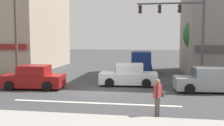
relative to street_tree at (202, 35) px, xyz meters
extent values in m
plane|color=#3D3D3F|center=(-7.11, -6.85, -3.66)|extent=(120.00, 120.00, 0.00)
cube|color=silver|center=(-7.11, -10.35, -3.66)|extent=(9.00, 0.24, 0.01)
cube|color=tan|center=(-20.39, 4.46, 0.72)|extent=(10.44, 11.31, 8.76)
cylinder|color=#4C3823|center=(0.00, 0.00, -2.42)|extent=(0.32, 0.32, 2.48)
sphere|color=#28602D|center=(0.00, 0.00, 0.02)|extent=(3.20, 3.20, 3.20)
cylinder|color=brown|center=(-15.89, -2.34, 0.59)|extent=(0.22, 0.22, 8.51)
cylinder|color=#47474C|center=(-0.54, -3.57, -0.56)|extent=(0.18, 0.18, 6.20)
cylinder|color=#47474C|center=(-2.94, -3.56, 2.29)|extent=(4.80, 0.15, 0.12)
cube|color=black|center=(-2.22, -3.56, 1.89)|extent=(0.20, 0.24, 0.60)
sphere|color=black|center=(-2.34, -3.56, 2.07)|extent=(0.12, 0.12, 0.12)
sphere|color=orange|center=(-2.34, -3.56, 1.89)|extent=(0.12, 0.12, 0.12)
sphere|color=black|center=(-2.34, -3.56, 1.71)|extent=(0.12, 0.12, 0.12)
cube|color=black|center=(-3.66, -3.55, 1.89)|extent=(0.20, 0.24, 0.60)
sphere|color=black|center=(-3.78, -3.55, 2.07)|extent=(0.12, 0.12, 0.12)
sphere|color=orange|center=(-3.78, -3.55, 1.89)|extent=(0.12, 0.12, 0.12)
sphere|color=black|center=(-3.78, -3.55, 1.71)|extent=(0.12, 0.12, 0.12)
cube|color=black|center=(-5.10, -3.54, 1.89)|extent=(0.20, 0.24, 0.60)
sphere|color=black|center=(-5.22, -3.54, 2.07)|extent=(0.12, 0.12, 0.12)
sphere|color=orange|center=(-5.22, -3.54, 1.89)|extent=(0.12, 0.12, 0.12)
sphere|color=black|center=(-5.22, -3.54, 1.71)|extent=(0.12, 0.12, 0.12)
cube|color=silver|center=(-5.84, -4.91, -3.12)|extent=(4.19, 1.93, 0.80)
cube|color=silver|center=(-5.74, -4.90, -2.40)|extent=(1.98, 1.66, 0.64)
cube|color=#475666|center=(-6.71, -4.96, -2.40)|extent=(0.14, 1.44, 0.54)
cylinder|color=black|center=(-7.06, -5.83, -3.34)|extent=(0.65, 0.22, 0.64)
cylinder|color=black|center=(-7.15, -4.13, -3.34)|extent=(0.65, 0.22, 0.64)
cylinder|color=black|center=(-4.52, -5.69, -3.34)|extent=(0.65, 0.22, 0.64)
cylinder|color=black|center=(-4.62, -3.99, -3.34)|extent=(0.65, 0.22, 0.64)
cube|color=maroon|center=(-12.10, -7.09, -3.12)|extent=(4.20, 1.95, 0.80)
cube|color=maroon|center=(-12.00, -7.08, -2.40)|extent=(1.99, 1.67, 0.64)
cube|color=#475666|center=(-12.97, -7.14, -2.40)|extent=(0.15, 1.44, 0.54)
cylinder|color=black|center=(-13.31, -8.01, -3.34)|extent=(0.65, 0.22, 0.64)
cylinder|color=black|center=(-13.42, -6.32, -3.34)|extent=(0.65, 0.22, 0.64)
cylinder|color=black|center=(-10.78, -7.86, -3.34)|extent=(0.65, 0.22, 0.64)
cylinder|color=black|center=(-10.88, -6.16, -3.34)|extent=(0.65, 0.22, 0.64)
cube|color=navy|center=(-5.24, 2.32, -3.00)|extent=(1.98, 4.65, 1.10)
cube|color=navy|center=(-5.23, 2.02, -2.00)|extent=(1.90, 3.25, 0.90)
cube|color=#475666|center=(-5.28, 3.64, -2.00)|extent=(1.66, 0.11, 0.76)
cylinder|color=black|center=(-6.20, 3.72, -3.30)|extent=(0.22, 0.73, 0.72)
cylinder|color=black|center=(-4.36, 3.77, -3.30)|extent=(0.22, 0.73, 0.72)
cylinder|color=black|center=(-6.12, 0.87, -3.30)|extent=(0.22, 0.73, 0.72)
cylinder|color=black|center=(-4.28, 0.92, -3.30)|extent=(0.22, 0.73, 0.72)
cube|color=#999EA3|center=(-0.65, -6.35, -3.12)|extent=(4.22, 2.01, 0.80)
cube|color=#999EA3|center=(-0.55, -6.34, -2.40)|extent=(2.01, 1.70, 0.64)
cube|color=#475666|center=(-1.52, -6.42, -2.40)|extent=(0.17, 1.44, 0.54)
cylinder|color=black|center=(-1.86, -7.30, -3.34)|extent=(0.65, 0.23, 0.64)
cylinder|color=black|center=(-1.99, -5.60, -3.34)|extent=(0.65, 0.23, 0.64)
cylinder|color=black|center=(0.55, -5.41, -3.34)|extent=(0.65, 0.23, 0.64)
cylinder|color=#4C4742|center=(-3.90, -12.40, -3.23)|extent=(0.14, 0.14, 0.86)
cylinder|color=#4C4742|center=(-3.83, -12.23, -3.23)|extent=(0.14, 0.14, 0.86)
cube|color=maroon|center=(-3.86, -12.32, -2.51)|extent=(0.35, 0.42, 0.58)
sphere|color=#9E7051|center=(-3.86, -12.32, -2.10)|extent=(0.22, 0.22, 0.22)
cylinder|color=maroon|center=(-3.97, -12.53, -2.51)|extent=(0.09, 0.09, 0.56)
cylinder|color=maroon|center=(-3.76, -12.10, -2.51)|extent=(0.09, 0.09, 0.56)
cube|color=brown|center=(-3.69, -12.04, -2.69)|extent=(0.30, 0.23, 0.24)
camera|label=1|loc=(-4.04, -23.53, -0.25)|focal=42.00mm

